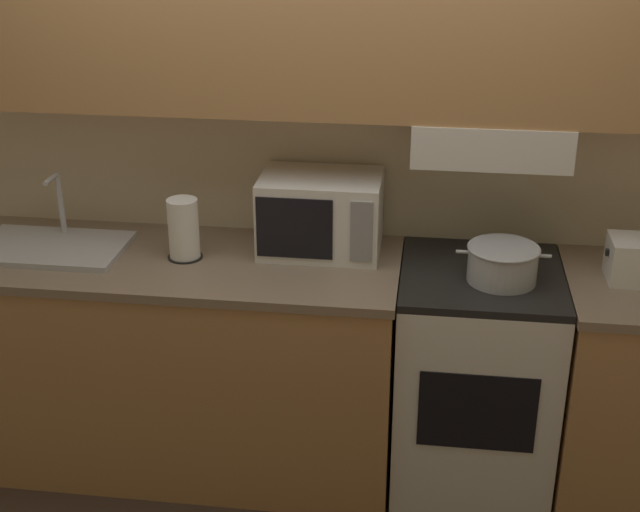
# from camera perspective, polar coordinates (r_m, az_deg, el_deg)

# --- Properties ---
(ground_plane) EXTENTS (16.00, 16.00, 0.00)m
(ground_plane) POSITION_cam_1_polar(r_m,az_deg,el_deg) (4.20, 0.39, -10.36)
(ground_plane) COLOR #3D2D23
(wall_back) EXTENTS (5.30, 0.38, 2.55)m
(wall_back) POSITION_cam_1_polar(r_m,az_deg,el_deg) (3.51, 0.58, 10.09)
(wall_back) COLOR beige
(wall_back) RESTS_ON ground_plane
(lower_counter_main) EXTENTS (1.78, 0.69, 0.93)m
(lower_counter_main) POSITION_cam_1_polar(r_m,az_deg,el_deg) (3.77, -8.86, -6.56)
(lower_counter_main) COLOR tan
(lower_counter_main) RESTS_ON ground_plane
(lower_counter_right_stub) EXTENTS (0.51, 0.69, 0.93)m
(lower_counter_right_stub) POSITION_cam_1_polar(r_m,az_deg,el_deg) (3.72, 18.64, -8.12)
(lower_counter_right_stub) COLOR tan
(lower_counter_right_stub) RESTS_ON ground_plane
(stove_range) EXTENTS (0.62, 0.65, 0.93)m
(stove_range) POSITION_cam_1_polar(r_m,az_deg,el_deg) (3.66, 9.82, -7.71)
(stove_range) COLOR white
(stove_range) RESTS_ON ground_plane
(cooking_pot) EXTENTS (0.35, 0.27, 0.14)m
(cooking_pot) POSITION_cam_1_polar(r_m,az_deg,el_deg) (3.36, 11.61, -0.42)
(cooking_pot) COLOR #B7BABF
(cooking_pot) RESTS_ON stove_range
(microwave) EXTENTS (0.47, 0.34, 0.31)m
(microwave) POSITION_cam_1_polar(r_m,az_deg,el_deg) (3.53, -0.01, 2.73)
(microwave) COLOR white
(microwave) RESTS_ON lower_counter_main
(sink_basin) EXTENTS (0.59, 0.38, 0.29)m
(sink_basin) POSITION_cam_1_polar(r_m,az_deg,el_deg) (3.73, -16.84, 0.60)
(sink_basin) COLOR #B7BABF
(sink_basin) RESTS_ON lower_counter_main
(paper_towel_roll) EXTENTS (0.14, 0.14, 0.24)m
(paper_towel_roll) POSITION_cam_1_polar(r_m,az_deg,el_deg) (3.51, -8.73, 1.71)
(paper_towel_roll) COLOR black
(paper_towel_roll) RESTS_ON lower_counter_main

